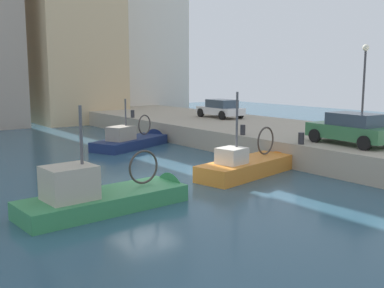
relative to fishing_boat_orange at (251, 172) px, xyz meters
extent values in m
plane|color=#2D5166|center=(-4.72, 1.39, -0.09)|extent=(80.00, 80.00, 0.00)
cube|color=#ADA08C|center=(6.78, 1.39, 0.51)|extent=(9.00, 56.00, 1.20)
cube|color=orange|center=(-0.33, -0.07, -0.09)|extent=(5.52, 2.68, 1.39)
cone|color=orange|center=(2.61, 0.51, -0.09)|extent=(1.18, 1.66, 1.52)
cube|color=#896B4C|center=(-0.33, -0.07, 0.54)|extent=(5.29, 2.50, 0.08)
cube|color=beige|center=(-1.41, -0.28, 0.93)|extent=(1.28, 1.22, 0.71)
cylinder|color=#4C4C51|center=(-1.09, -0.22, 2.09)|extent=(0.10, 0.10, 3.10)
torus|color=#3F3833|center=(1.12, 0.22, 1.30)|extent=(1.31, 0.33, 1.32)
sphere|color=white|center=(-2.07, 0.54, 0.12)|extent=(0.32, 0.32, 0.32)
cube|color=navy|center=(-0.72, 9.77, -0.09)|extent=(5.61, 3.83, 1.13)
cone|color=navy|center=(2.03, 10.92, -0.09)|extent=(1.51, 1.96, 1.75)
cube|color=#B2A893|center=(-0.72, 9.77, 0.42)|extent=(5.36, 3.61, 0.08)
cube|color=gray|center=(-1.52, 9.43, 0.88)|extent=(1.87, 1.61, 0.84)
cylinder|color=#4C4C51|center=(-1.09, 9.61, 1.65)|extent=(0.10, 0.10, 2.47)
torus|color=#3F3833|center=(0.64, 10.34, 1.17)|extent=(1.21, 0.57, 1.28)
sphere|color=white|center=(-2.59, 10.14, 0.08)|extent=(0.32, 0.32, 0.32)
cube|color=#388951|center=(-7.70, -1.00, -0.09)|extent=(5.77, 2.26, 1.15)
cone|color=#388951|center=(-4.52, -0.80, -0.09)|extent=(1.00, 1.78, 1.73)
cube|color=#896B4C|center=(-7.70, -1.00, 0.43)|extent=(5.54, 2.10, 0.08)
cube|color=#B7AD99|center=(-8.92, -1.07, 1.01)|extent=(1.61, 1.39, 1.09)
cylinder|color=#4C4C51|center=(-8.46, -1.04, 1.93)|extent=(0.10, 0.10, 3.00)
torus|color=#3F3833|center=(-6.12, -0.90, 1.15)|extent=(1.22, 0.15, 1.22)
sphere|color=white|center=(-9.46, -0.04, 0.08)|extent=(0.32, 0.32, 0.32)
cube|color=silver|center=(7.80, 11.41, 1.63)|extent=(1.81, 3.94, 0.50)
cube|color=#384756|center=(7.80, 11.21, 2.17)|extent=(1.54, 2.23, 0.58)
cylinder|color=black|center=(7.03, 12.76, 1.43)|extent=(0.25, 0.65, 0.64)
cylinder|color=black|center=(8.68, 12.69, 1.43)|extent=(0.25, 0.65, 0.64)
cylinder|color=black|center=(6.92, 10.12, 1.43)|extent=(0.25, 0.65, 0.64)
cylinder|color=black|center=(8.58, 10.06, 1.43)|extent=(0.25, 0.65, 0.64)
cube|color=#387547|center=(4.38, -2.06, 1.70)|extent=(1.95, 4.20, 0.64)
cube|color=#384756|center=(4.37, -2.26, 2.31)|extent=(1.63, 2.39, 0.57)
cylinder|color=black|center=(3.64, -0.61, 1.43)|extent=(0.26, 0.65, 0.64)
cylinder|color=black|center=(5.31, -0.73, 1.43)|extent=(0.26, 0.65, 0.64)
cylinder|color=black|center=(3.45, -3.39, 1.43)|extent=(0.26, 0.65, 0.64)
cylinder|color=#2D2D33|center=(2.63, -0.61, 1.38)|extent=(0.28, 0.28, 0.55)
cylinder|color=#2D2D33|center=(2.63, 3.39, 1.38)|extent=(0.28, 0.28, 0.55)
cylinder|color=#2D2D33|center=(2.63, 15.39, 1.38)|extent=(0.28, 0.28, 0.55)
cylinder|color=#38383D|center=(8.28, -0.08, 3.36)|extent=(0.12, 0.12, 4.50)
sphere|color=#F2EACC|center=(8.28, -0.08, 5.76)|extent=(0.36, 0.36, 0.36)
cube|color=silver|center=(10.67, 29.77, 9.26)|extent=(9.17, 8.69, 18.70)
camera|label=1|loc=(-14.21, -14.62, 4.45)|focal=42.93mm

